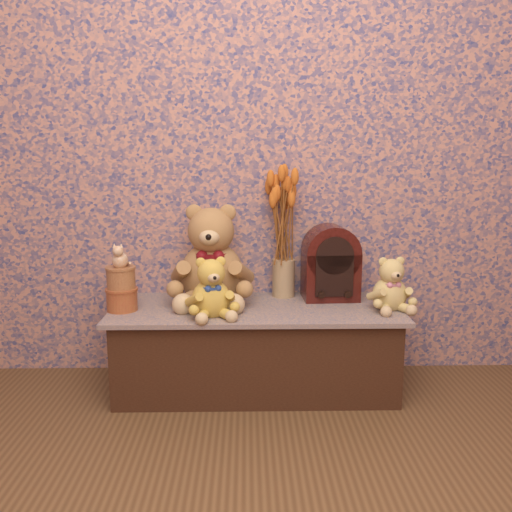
{
  "coord_description": "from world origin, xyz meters",
  "views": [
    {
      "loc": [
        -0.04,
        -1.07,
        1.06
      ],
      "look_at": [
        0.0,
        1.2,
        0.63
      ],
      "focal_mm": 37.68,
      "sensor_mm": 36.0,
      "label": 1
    }
  ],
  "objects_px": {
    "teddy_medium": "(211,284)",
    "ceramic_vase": "(284,278)",
    "teddy_large": "(212,250)",
    "cathedral_radio": "(330,262)",
    "biscuit_tin_lower": "(122,300)",
    "cat_figurine": "(120,255)",
    "teddy_small": "(390,281)"
  },
  "relations": [
    {
      "from": "teddy_large",
      "to": "teddy_small",
      "type": "bearing_deg",
      "value": -9.35
    },
    {
      "from": "biscuit_tin_lower",
      "to": "teddy_large",
      "type": "bearing_deg",
      "value": 21.15
    },
    {
      "from": "teddy_small",
      "to": "ceramic_vase",
      "type": "height_order",
      "value": "teddy_small"
    },
    {
      "from": "teddy_medium",
      "to": "ceramic_vase",
      "type": "xyz_separation_m",
      "value": [
        0.33,
        0.31,
        -0.05
      ]
    },
    {
      "from": "teddy_medium",
      "to": "biscuit_tin_lower",
      "type": "distance_m",
      "value": 0.41
    },
    {
      "from": "teddy_medium",
      "to": "teddy_small",
      "type": "bearing_deg",
      "value": -9.12
    },
    {
      "from": "teddy_medium",
      "to": "cathedral_radio",
      "type": "height_order",
      "value": "cathedral_radio"
    },
    {
      "from": "biscuit_tin_lower",
      "to": "cat_figurine",
      "type": "relative_size",
      "value": 1.19
    },
    {
      "from": "teddy_large",
      "to": "teddy_small",
      "type": "distance_m",
      "value": 0.81
    },
    {
      "from": "teddy_large",
      "to": "cat_figurine",
      "type": "height_order",
      "value": "teddy_large"
    },
    {
      "from": "teddy_medium",
      "to": "teddy_small",
      "type": "relative_size",
      "value": 1.08
    },
    {
      "from": "teddy_large",
      "to": "ceramic_vase",
      "type": "bearing_deg",
      "value": 14.33
    },
    {
      "from": "teddy_medium",
      "to": "teddy_small",
      "type": "height_order",
      "value": "teddy_medium"
    },
    {
      "from": "cathedral_radio",
      "to": "cat_figurine",
      "type": "xyz_separation_m",
      "value": [
        -0.94,
        -0.18,
        0.07
      ]
    },
    {
      "from": "teddy_large",
      "to": "biscuit_tin_lower",
      "type": "height_order",
      "value": "teddy_large"
    },
    {
      "from": "teddy_large",
      "to": "ceramic_vase",
      "type": "distance_m",
      "value": 0.38
    },
    {
      "from": "teddy_medium",
      "to": "ceramic_vase",
      "type": "distance_m",
      "value": 0.45
    },
    {
      "from": "teddy_small",
      "to": "biscuit_tin_lower",
      "type": "relative_size",
      "value": 1.89
    },
    {
      "from": "teddy_small",
      "to": "cat_figurine",
      "type": "relative_size",
      "value": 2.26
    },
    {
      "from": "biscuit_tin_lower",
      "to": "cathedral_radio",
      "type": "bearing_deg",
      "value": 10.9
    },
    {
      "from": "teddy_medium",
      "to": "biscuit_tin_lower",
      "type": "relative_size",
      "value": 2.04
    },
    {
      "from": "teddy_small",
      "to": "ceramic_vase",
      "type": "distance_m",
      "value": 0.51
    },
    {
      "from": "teddy_medium",
      "to": "cat_figurine",
      "type": "relative_size",
      "value": 2.44
    },
    {
      "from": "teddy_medium",
      "to": "teddy_large",
      "type": "bearing_deg",
      "value": 77.22
    },
    {
      "from": "teddy_small",
      "to": "teddy_large",
      "type": "bearing_deg",
      "value": 160.61
    },
    {
      "from": "teddy_medium",
      "to": "teddy_small",
      "type": "xyz_separation_m",
      "value": [
        0.78,
        0.08,
        -0.01
      ]
    },
    {
      "from": "teddy_large",
      "to": "cat_figurine",
      "type": "xyz_separation_m",
      "value": [
        -0.38,
        -0.15,
        0.01
      ]
    },
    {
      "from": "ceramic_vase",
      "to": "cat_figurine",
      "type": "distance_m",
      "value": 0.77
    },
    {
      "from": "teddy_large",
      "to": "ceramic_vase",
      "type": "relative_size",
      "value": 2.7
    },
    {
      "from": "cathedral_radio",
      "to": "biscuit_tin_lower",
      "type": "bearing_deg",
      "value": -172.16
    },
    {
      "from": "teddy_medium",
      "to": "cat_figurine",
      "type": "bearing_deg",
      "value": 153.36
    },
    {
      "from": "teddy_large",
      "to": "teddy_medium",
      "type": "xyz_separation_m",
      "value": [
        0.01,
        -0.23,
        -0.11
      ]
    }
  ]
}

